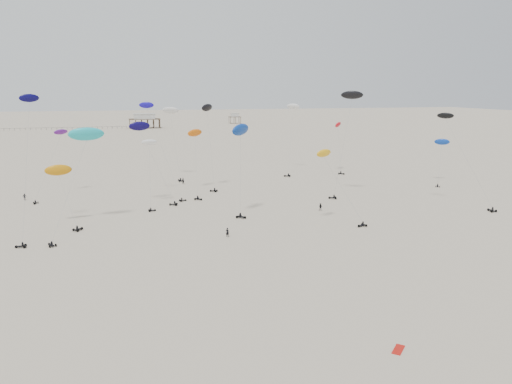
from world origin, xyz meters
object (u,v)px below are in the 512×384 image
object	(u,v)px
pavilion_small	(235,119)
rig_0	(55,149)
rig_3	(339,135)
spectator_0	(227,237)
pavilion_main	(145,122)
rig_8	(146,141)

from	to	relation	value
pavilion_small	rig_0	bearing A→B (deg)	-111.94
rig_0	rig_3	xyz separation A→B (m)	(83.48, 15.70, -0.01)
rig_3	spectator_0	xyz separation A→B (m)	(-49.29, -62.21, -11.90)
pavilion_main	pavilion_small	xyz separation A→B (m)	(70.00, 30.00, -0.74)
rig_0	spectator_0	distance (m)	58.94
pavilion_small	spectator_0	bearing A→B (deg)	-102.66
rig_0	rig_3	world-z (taller)	rig_0
pavilion_small	rig_8	size ratio (longest dim) A/B	0.46
rig_0	spectator_0	xyz separation A→B (m)	(34.19, -46.51, -11.91)
rig_0	rig_8	bearing A→B (deg)	150.60
pavilion_main	spectator_0	xyz separation A→B (m)	(3.28, -267.00, -4.22)
rig_0	rig_3	bearing A→B (deg)	-162.85
pavilion_main	pavilion_small	size ratio (longest dim) A/B	2.33
spectator_0	rig_8	bearing A→B (deg)	-35.95
pavilion_small	rig_3	world-z (taller)	rig_3
pavilion_small	rig_0	world-z (taller)	rig_0
pavilion_main	pavilion_small	bearing A→B (deg)	23.20
pavilion_main	rig_8	bearing A→B (deg)	-92.24
pavilion_small	rig_0	xyz separation A→B (m)	(-100.91, -250.48, 8.43)
rig_3	rig_8	bearing A→B (deg)	-8.89
pavilion_small	pavilion_main	bearing A→B (deg)	-156.80
rig_0	pavilion_small	bearing A→B (deg)	-105.44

